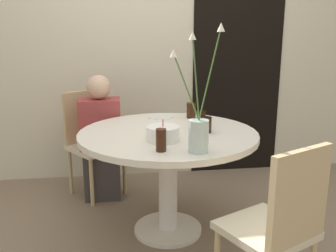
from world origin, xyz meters
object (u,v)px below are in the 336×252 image
drink_glass_0 (201,119)px  drink_glass_2 (161,140)px  person_woman (101,142)px  drink_glass_3 (191,110)px  chair_left_flank (279,222)px  birthday_cake (163,134)px  chair_right_flank (91,137)px  flower_vase (198,128)px  side_plate (160,117)px  drink_glass_1 (206,125)px

drink_glass_0 → drink_glass_2: size_ratio=0.91×
drink_glass_2 → person_woman: size_ratio=0.12×
drink_glass_0 → drink_glass_3: (-0.01, 0.30, 0.00)m
chair_left_flank → birthday_cake: chair_left_flank is taller
chair_left_flank → person_woman: 1.80m
birthday_cake → drink_glass_3: (0.30, 0.60, 0.02)m
chair_left_flank → drink_glass_0: 1.04m
birthday_cake → chair_right_flank: bearing=117.4°
flower_vase → drink_glass_2: flower_vase is taller
birthday_cake → drink_glass_0: bearing=44.1°
birthday_cake → person_woman: (-0.42, 0.87, -0.29)m
chair_left_flank → flower_vase: size_ratio=1.29×
birthday_cake → side_plate: bearing=85.1°
birthday_cake → flower_vase: 0.32m
side_plate → drink_glass_0: size_ratio=1.76×
chair_right_flank → birthday_cake: bearing=-98.9°
drink_glass_0 → person_woman: size_ratio=0.11×
drink_glass_2 → side_plate: bearing=83.8°
flower_vase → side_plate: (-0.11, 0.92, -0.14)m
drink_glass_1 → side_plate: bearing=116.8°
drink_glass_1 → birthday_cake: bearing=-154.0°
chair_right_flank → person_woman: bearing=-90.0°
drink_glass_2 → person_woman: bearing=109.7°
drink_glass_2 → birthday_cake: bearing=79.9°
drink_glass_1 → drink_glass_0: bearing=90.4°
drink_glass_2 → person_woman: person_woman is taller
drink_glass_0 → side_plate: bearing=125.5°
flower_vase → birthday_cake: bearing=123.0°
birthday_cake → person_woman: person_woman is taller
side_plate → drink_glass_3: 0.26m
chair_left_flank → person_woman: size_ratio=0.85×
birthday_cake → drink_glass_2: 0.21m
side_plate → drink_glass_2: drink_glass_2 is taller
flower_vase → chair_right_flank: bearing=118.6°
drink_glass_2 → drink_glass_3: size_ratio=1.06×
birthday_cake → drink_glass_3: bearing=63.5°
chair_right_flank → side_plate: (0.58, -0.34, 0.24)m
chair_right_flank → person_woman: (0.09, -0.13, -0.01)m
side_plate → drink_glass_3: (0.24, -0.06, 0.06)m
chair_right_flank → chair_left_flank: (1.00, -1.68, 0.00)m
chair_right_flank → drink_glass_0: size_ratio=7.70×
drink_glass_0 → drink_glass_1: drink_glass_0 is taller
side_plate → drink_glass_1: 0.57m
chair_left_flank → side_plate: chair_left_flank is taller
side_plate → birthday_cake: bearing=-94.9°
birthday_cake → flower_vase: flower_vase is taller
birthday_cake → side_plate: size_ratio=1.00×
chair_right_flank → drink_glass_1: 1.22m
chair_right_flank → chair_left_flank: same height
drink_glass_0 → birthday_cake: bearing=-135.9°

